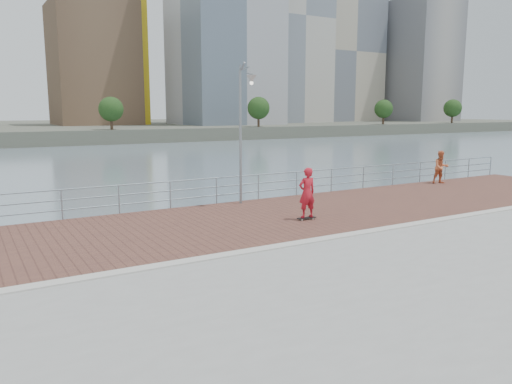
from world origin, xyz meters
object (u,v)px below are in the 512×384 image
skateboarder (307,193)px  bystander (441,167)px  street_lamp (245,109)px  guardrail (194,190)px

skateboarder → bystander: 12.09m
bystander → street_lamp: bearing=-159.6°
street_lamp → bystander: bearing=0.1°
guardrail → street_lamp: 3.87m
guardrail → skateboarder: skateboarder is taller
street_lamp → skateboarder: (0.49, -3.60, -2.93)m
street_lamp → bystander: street_lamp is taller
guardrail → bystander: bystander is taller
street_lamp → guardrail: bearing=154.7°
street_lamp → skateboarder: size_ratio=3.08×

